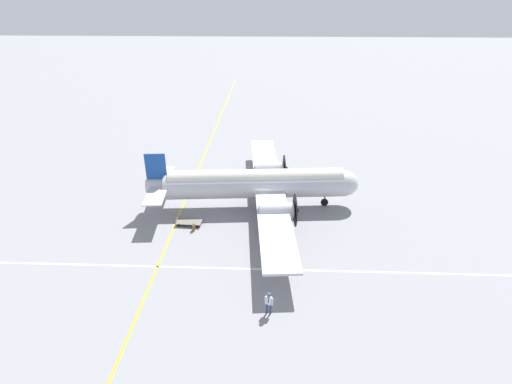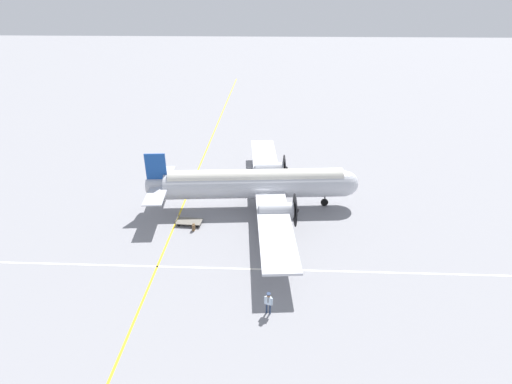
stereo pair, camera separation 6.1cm
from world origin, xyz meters
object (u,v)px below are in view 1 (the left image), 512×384
(crew_foreground, at_px, (269,301))
(traffic_cone, at_px, (265,228))
(suitcase_near_door, at_px, (194,227))
(baggage_cart, at_px, (189,221))
(airliner_main, at_px, (260,184))

(crew_foreground, relative_size, traffic_cone, 2.87)
(traffic_cone, bearing_deg, suitcase_near_door, -87.70)
(suitcase_near_door, height_order, baggage_cart, suitcase_near_door)
(airliner_main, height_order, suitcase_near_door, airliner_main)
(suitcase_near_door, bearing_deg, traffic_cone, 92.30)
(baggage_cart, relative_size, traffic_cone, 4.00)
(baggage_cart, xyz_separation_m, traffic_cone, (0.74, 6.68, -0.01))
(suitcase_near_door, xyz_separation_m, traffic_cone, (-0.24, 6.09, -0.03))
(crew_foreground, height_order, suitcase_near_door, crew_foreground)
(baggage_cart, bearing_deg, airliner_main, 32.74)
(crew_foreground, distance_m, suitcase_near_door, 11.62)
(baggage_cart, bearing_deg, crew_foreground, -52.17)
(airliner_main, bearing_deg, baggage_cart, -155.68)
(suitcase_near_door, relative_size, baggage_cart, 0.28)
(airliner_main, relative_size, traffic_cone, 44.84)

